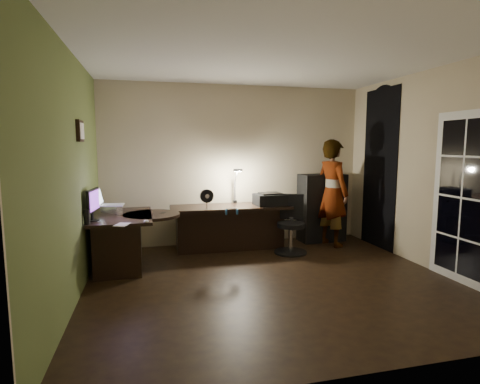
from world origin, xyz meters
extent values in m
cube|color=black|center=(0.00, 0.00, -0.01)|extent=(4.50, 4.00, 0.01)
cube|color=silver|center=(0.00, 0.00, 2.71)|extent=(4.50, 4.00, 0.01)
cube|color=#BFAF8B|center=(0.00, 2.00, 1.35)|extent=(4.50, 0.01, 2.70)
cube|color=#BFAF8B|center=(0.00, -2.00, 1.35)|extent=(4.50, 0.01, 2.70)
cube|color=#BFAF8B|center=(-2.25, 0.00, 1.35)|extent=(0.01, 4.00, 2.70)
cube|color=#BFAF8B|center=(2.25, 0.00, 1.35)|extent=(0.01, 4.00, 2.70)
cube|color=#566730|center=(-2.24, 0.00, 1.35)|extent=(0.00, 4.00, 2.70)
cube|color=black|center=(2.24, 1.15, 1.30)|extent=(0.01, 0.90, 2.60)
cube|color=white|center=(2.24, -0.55, 1.05)|extent=(0.02, 0.92, 2.10)
cube|color=black|center=(-2.22, 0.45, 1.85)|extent=(0.04, 0.30, 0.25)
cube|color=black|center=(-1.83, 0.99, 0.37)|extent=(0.81, 1.29, 0.74)
cube|color=black|center=(-0.19, 1.54, 0.36)|extent=(1.92, 0.70, 0.72)
cube|color=black|center=(1.50, 1.72, 0.59)|extent=(0.81, 0.44, 1.18)
cube|color=silver|center=(-1.98, 1.28, 0.78)|extent=(0.29, 0.27, 0.10)
cube|color=silver|center=(-1.98, 1.28, 0.95)|extent=(0.37, 0.35, 0.24)
cube|color=black|center=(-2.17, 0.67, 0.88)|extent=(0.15, 0.45, 0.29)
ellipsoid|color=silver|center=(-1.50, 0.41, 0.75)|extent=(0.07, 0.10, 0.04)
cube|color=black|center=(-1.28, 1.04, 0.74)|extent=(0.10, 0.13, 0.01)
cube|color=black|center=(-1.88, 1.00, 0.74)|extent=(0.08, 0.11, 0.01)
cylinder|color=black|center=(-2.19, 0.45, 0.82)|extent=(0.07, 0.07, 0.18)
cube|color=silver|center=(-1.78, 0.34, 0.74)|extent=(0.20, 0.24, 0.01)
cube|color=black|center=(-0.61, 1.33, 0.86)|extent=(0.22, 0.13, 0.32)
cube|color=#22619F|center=(-0.32, 0.88, 0.75)|extent=(0.21, 0.11, 0.10)
cube|color=black|center=(0.45, 1.47, 0.81)|extent=(0.51, 0.40, 0.22)
cube|color=black|center=(-0.05, 1.83, 1.02)|extent=(0.23, 0.32, 0.64)
cube|color=black|center=(0.68, 1.10, 0.46)|extent=(0.67, 0.67, 0.91)
imported|color=#D8A88C|center=(1.53, 1.40, 0.89)|extent=(0.59, 0.73, 1.79)
camera|label=1|loc=(-1.45, -4.28, 1.68)|focal=28.00mm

